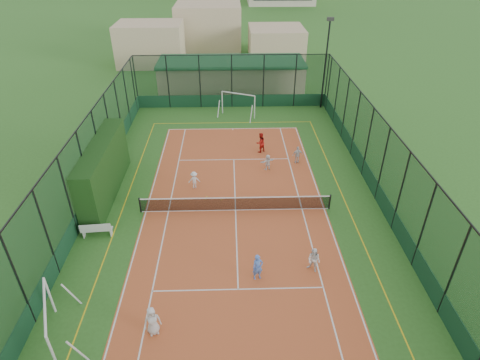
# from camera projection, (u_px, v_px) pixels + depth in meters

# --- Properties ---
(ground) EXTENTS (300.00, 300.00, 0.00)m
(ground) POSITION_uv_depth(u_px,v_px,m) (235.00, 210.00, 24.67)
(ground) COLOR #2F6221
(ground) RESTS_ON ground
(court_slab) EXTENTS (11.17, 23.97, 0.01)m
(court_slab) POSITION_uv_depth(u_px,v_px,m) (235.00, 210.00, 24.66)
(court_slab) COLOR #BE5A2A
(court_slab) RESTS_ON ground
(tennis_net) EXTENTS (11.67, 0.12, 1.06)m
(tennis_net) POSITION_uv_depth(u_px,v_px,m) (235.00, 203.00, 24.38)
(tennis_net) COLOR black
(tennis_net) RESTS_ON ground
(perimeter_fence) EXTENTS (18.12, 34.12, 5.00)m
(perimeter_fence) POSITION_uv_depth(u_px,v_px,m) (235.00, 176.00, 23.34)
(perimeter_fence) COLOR #10321C
(perimeter_fence) RESTS_ON ground
(floodlight_ne) EXTENTS (0.60, 0.26, 8.25)m
(floodlight_ne) POSITION_uv_depth(u_px,v_px,m) (325.00, 65.00, 36.75)
(floodlight_ne) COLOR black
(floodlight_ne) RESTS_ON ground
(clubhouse) EXTENTS (15.20, 7.20, 3.15)m
(clubhouse) POSITION_uv_depth(u_px,v_px,m) (231.00, 75.00, 42.46)
(clubhouse) COLOR tan
(clubhouse) RESTS_ON ground
(hedge_left) EXTENTS (1.21, 8.04, 3.52)m
(hedge_left) POSITION_uv_depth(u_px,v_px,m) (104.00, 170.00, 25.39)
(hedge_left) COLOR black
(hedge_left) RESTS_ON ground
(white_bench) EXTENTS (1.73, 0.59, 0.96)m
(white_bench) POSITION_uv_depth(u_px,v_px,m) (97.00, 229.00, 22.38)
(white_bench) COLOR white
(white_bench) RESTS_ON ground
(futsal_goal_near) EXTENTS (3.37, 2.11, 2.10)m
(futsal_goal_near) POSITION_uv_depth(u_px,v_px,m) (51.00, 323.00, 16.36)
(futsal_goal_near) COLOR white
(futsal_goal_near) RESTS_ON ground
(futsal_goal_far) EXTENTS (3.41, 2.20, 2.13)m
(futsal_goal_far) POSITION_uv_depth(u_px,v_px,m) (238.00, 105.00, 36.61)
(futsal_goal_far) COLOR white
(futsal_goal_far) RESTS_ON ground
(child_near_left) EXTENTS (0.83, 0.68, 1.45)m
(child_near_left) POSITION_uv_depth(u_px,v_px,m) (152.00, 321.00, 16.81)
(child_near_left) COLOR silver
(child_near_left) RESTS_ON court_slab
(child_near_mid) EXTENTS (0.60, 0.48, 1.45)m
(child_near_mid) POSITION_uv_depth(u_px,v_px,m) (258.00, 267.00, 19.49)
(child_near_mid) COLOR #5384EC
(child_near_mid) RESTS_ON court_slab
(child_near_right) EXTENTS (0.85, 0.83, 1.38)m
(child_near_right) POSITION_uv_depth(u_px,v_px,m) (314.00, 260.00, 19.95)
(child_near_right) COLOR white
(child_near_right) RESTS_ON court_slab
(child_far_left) EXTENTS (0.84, 0.56, 1.21)m
(child_far_left) POSITION_uv_depth(u_px,v_px,m) (194.00, 180.00, 26.49)
(child_far_left) COLOR silver
(child_far_left) RESTS_ON court_slab
(child_far_right) EXTENTS (0.83, 0.47, 1.33)m
(child_far_right) POSITION_uv_depth(u_px,v_px,m) (298.00, 155.00, 29.32)
(child_far_right) COLOR silver
(child_far_right) RESTS_ON court_slab
(child_far_back) EXTENTS (1.12, 0.76, 1.16)m
(child_far_back) POSITION_uv_depth(u_px,v_px,m) (268.00, 162.00, 28.56)
(child_far_back) COLOR white
(child_far_back) RESTS_ON court_slab
(coach) EXTENTS (0.96, 0.92, 1.57)m
(coach) POSITION_uv_depth(u_px,v_px,m) (260.00, 143.00, 30.73)
(coach) COLOR #AF1712
(coach) RESTS_ON court_slab
(tennis_balls) EXTENTS (2.35, 0.46, 0.07)m
(tennis_balls) POSITION_uv_depth(u_px,v_px,m) (205.00, 199.00, 25.64)
(tennis_balls) COLOR #CCE033
(tennis_balls) RESTS_ON court_slab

